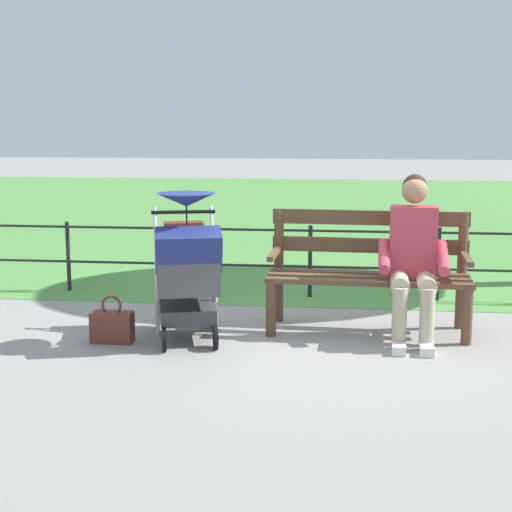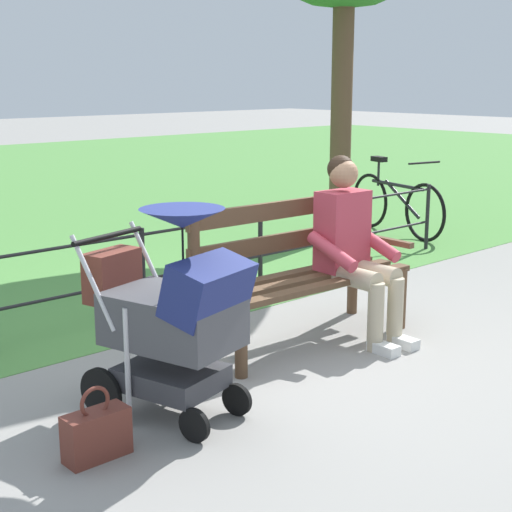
{
  "view_description": "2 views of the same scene",
  "coord_description": "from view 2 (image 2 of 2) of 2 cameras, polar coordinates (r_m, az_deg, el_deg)",
  "views": [
    {
      "loc": [
        -0.32,
        5.96,
        1.67
      ],
      "look_at": [
        0.37,
        0.1,
        0.63
      ],
      "focal_mm": 53.31,
      "sensor_mm": 36.0,
      "label": 1
    },
    {
      "loc": [
        3.16,
        3.53,
        1.8
      ],
      "look_at": [
        0.13,
        0.19,
        0.75
      ],
      "focal_mm": 54.08,
      "sensor_mm": 36.0,
      "label": 2
    }
  ],
  "objects": [
    {
      "name": "ground_plane",
      "position": [
        5.06,
        -0.31,
        -7.72
      ],
      "size": [
        60.0,
        60.0,
        0.0
      ],
      "primitive_type": "plane",
      "color": "gray"
    },
    {
      "name": "park_bench",
      "position": [
        5.33,
        3.03,
        -0.75
      ],
      "size": [
        1.62,
        0.66,
        0.96
      ],
      "color": "brown",
      "rests_on": "ground"
    },
    {
      "name": "person_on_bench",
      "position": [
        5.39,
        7.21,
        0.96
      ],
      "size": [
        0.55,
        0.74,
        1.28
      ],
      "color": "tan",
      "rests_on": "ground"
    },
    {
      "name": "stroller",
      "position": [
        4.09,
        -6.14,
        -4.09
      ],
      "size": [
        0.7,
        0.98,
        1.15
      ],
      "color": "black",
      "rests_on": "ground"
    },
    {
      "name": "handbag",
      "position": [
        3.88,
        -11.71,
        -12.73
      ],
      "size": [
        0.32,
        0.14,
        0.37
      ],
      "color": "brown",
      "rests_on": "ground"
    },
    {
      "name": "park_fence",
      "position": [
        6.03,
        -6.26,
        -0.23
      ],
      "size": [
        7.26,
        0.04,
        0.7
      ],
      "color": "black",
      "rests_on": "ground"
    },
    {
      "name": "bicycle",
      "position": [
        9.17,
        10.3,
        3.86
      ],
      "size": [
        0.52,
        1.63,
        0.89
      ],
      "color": "black",
      "rests_on": "ground"
    }
  ]
}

